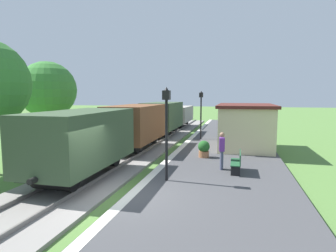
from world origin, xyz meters
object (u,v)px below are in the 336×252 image
Objects in this scene: bench_near_hut at (237,162)px; person_waiting at (222,149)px; freight_train at (149,122)px; tree_trackside_far at (48,90)px; station_hut at (245,125)px; potted_planter at (204,149)px; lamp_post_near at (166,117)px; lamp_post_far at (201,106)px.

person_waiting is at bearing 155.26° from bench_near_hut.
tree_trackside_far is (-7.71, -0.97, 2.40)m from freight_train.
bench_near_hut is 0.88× the size of person_waiting.
station_hut reaches higher than person_waiting.
potted_planter is (-1.77, 2.66, 0.00)m from bench_near_hut.
tree_trackside_far is at bearing -29.52° from person_waiting.
bench_near_hut is at bearing 34.86° from lamp_post_near.
station_hut is 6.33× the size of potted_planter.
lamp_post_near is 0.60× the size of tree_trackside_far.
potted_planter reaches higher than bench_near_hut.
person_waiting is at bearing -23.83° from tree_trackside_far.
person_waiting is at bearing -50.67° from freight_train.
bench_near_hut is 9.59m from lamp_post_far.
person_waiting is 0.46× the size of lamp_post_near.
bench_near_hut is 3.93m from lamp_post_near.
tree_trackside_far is at bearing 144.31° from lamp_post_near.
lamp_post_near reaches higher than potted_planter.
person_waiting is (-1.18, -6.12, -0.47)m from station_hut.
bench_near_hut is 0.24× the size of tree_trackside_far.
bench_near_hut is at bearing -94.30° from station_hut.
freight_train is 7.03× the size of lamp_post_far.
lamp_post_near is at bearing -145.14° from bench_near_hut.
lamp_post_far is at bearing 13.68° from tree_trackside_far.
lamp_post_near is (-3.22, -8.35, 1.15)m from station_hut.
person_waiting is (5.62, -6.86, -0.44)m from freight_train.
person_waiting is at bearing -100.92° from station_hut.
lamp_post_near is at bearing -101.90° from potted_planter.
potted_planter is 0.25× the size of lamp_post_far.
person_waiting is 1.87× the size of potted_planter.
bench_near_hut is at bearing -73.04° from lamp_post_far.
bench_near_hut is at bearing 149.57° from person_waiting.
potted_planter is at bearing -16.16° from tree_trackside_far.
lamp_post_far reaches higher than person_waiting.
freight_train is 9.60m from bench_near_hut.
station_hut is at bearing 68.92° from lamp_post_near.
tree_trackside_far reaches higher than lamp_post_far.
station_hut is at bearing -37.99° from lamp_post_far.
person_waiting reaches higher than bench_near_hut.
freight_train is 6.47m from potted_planter.
tree_trackside_far is at bearing -179.07° from station_hut.
tree_trackside_far is at bearing -166.32° from lamp_post_far.
lamp_post_near and lamp_post_far have the same top height.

